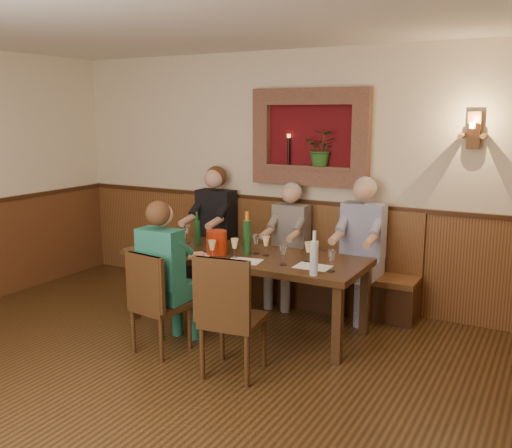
{
  "coord_description": "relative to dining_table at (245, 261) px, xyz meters",
  "views": [
    {
      "loc": [
        2.71,
        -2.88,
        2.12
      ],
      "look_at": [
        0.1,
        1.9,
        1.05
      ],
      "focal_mm": 40.0,
      "sensor_mm": 36.0,
      "label": 1
    }
  ],
  "objects": [
    {
      "name": "tasting_sheet_a",
      "position": [
        -0.92,
        -0.1,
        0.08
      ],
      "size": [
        0.33,
        0.27,
        0.0
      ],
      "primitive_type": "cube",
      "rotation": [
        0.0,
        0.0,
        -0.22
      ],
      "color": "white",
      "rests_on": "dining_table"
    },
    {
      "name": "wine_glass_0",
      "position": [
        -0.99,
        -0.13,
        0.17
      ],
      "size": [
        0.08,
        0.08,
        0.19
      ],
      "primitive_type": null,
      "color": "#FDE397",
      "rests_on": "dining_table"
    },
    {
      "name": "person_bench_left",
      "position": [
        -0.92,
        0.84,
        -0.05
      ],
      "size": [
        0.45,
        0.55,
        1.5
      ],
      "color": "black",
      "rests_on": "ground"
    },
    {
      "name": "chair_near_right",
      "position": [
        0.44,
        -0.98,
        -0.38
      ],
      "size": [
        0.51,
        0.51,
        1.02
      ],
      "rotation": [
        0.0,
        0.0,
        0.13
      ],
      "color": "#331E0F",
      "rests_on": "ground"
    },
    {
      "name": "water_bottle",
      "position": [
        0.89,
        -0.37,
        0.23
      ],
      "size": [
        0.09,
        0.09,
        0.39
      ],
      "rotation": [
        0.0,
        0.0,
        -0.35
      ],
      "color": "silver",
      "rests_on": "dining_table"
    },
    {
      "name": "wine_glass_8",
      "position": [
        0.98,
        -0.19,
        0.17
      ],
      "size": [
        0.08,
        0.08,
        0.19
      ],
      "primitive_type": null,
      "color": "white",
      "rests_on": "dining_table"
    },
    {
      "name": "person_chair_front",
      "position": [
        -0.36,
        -0.78,
        -0.11
      ],
      "size": [
        0.4,
        0.49,
        1.37
      ],
      "color": "#1B605E",
      "rests_on": "ground"
    },
    {
      "name": "bench",
      "position": [
        0.0,
        0.94,
        -0.35
      ],
      "size": [
        3.0,
        0.45,
        1.11
      ],
      "color": "#381E0F",
      "rests_on": "ground"
    },
    {
      "name": "ground_plane",
      "position": [
        0.0,
        -1.85,
        -0.68
      ],
      "size": [
        6.0,
        6.0,
        0.0
      ],
      "primitive_type": "plane",
      "color": "black",
      "rests_on": "ground"
    },
    {
      "name": "wine_glass_6",
      "position": [
        0.51,
        -0.19,
        0.17
      ],
      "size": [
        0.08,
        0.08,
        0.19
      ],
      "primitive_type": null,
      "color": "white",
      "rests_on": "dining_table"
    },
    {
      "name": "chair_near_left",
      "position": [
        -0.36,
        -0.91,
        -0.4
      ],
      "size": [
        0.47,
        0.47,
        0.93
      ],
      "rotation": [
        0.0,
        0.0,
        -0.14
      ],
      "color": "#331E0F",
      "rests_on": "ground"
    },
    {
      "name": "dining_table",
      "position": [
        0.0,
        0.0,
        0.0
      ],
      "size": [
        2.4,
        0.9,
        0.75
      ],
      "color": "#331E0F",
      "rests_on": "ground"
    },
    {
      "name": "wine_glass_7",
      "position": [
        0.68,
        0.01,
        0.17
      ],
      "size": [
        0.08,
        0.08,
        0.19
      ],
      "primitive_type": null,
      "color": "#FDE397",
      "rests_on": "dining_table"
    },
    {
      "name": "wine_bottle_green_b",
      "position": [
        -0.59,
        0.05,
        0.22
      ],
      "size": [
        0.08,
        0.08,
        0.36
      ],
      "rotation": [
        0.0,
        0.0,
        -0.33
      ],
      "color": "#19471E",
      "rests_on": "dining_table"
    },
    {
      "name": "spittoon_bucket",
      "position": [
        -0.24,
        -0.13,
        0.19
      ],
      "size": [
        0.26,
        0.26,
        0.23
      ],
      "primitive_type": "cylinder",
      "rotation": [
        0.0,
        0.0,
        -0.36
      ],
      "color": "red",
      "rests_on": "dining_table"
    },
    {
      "name": "wine_glass_1",
      "position": [
        -0.77,
        0.12,
        0.17
      ],
      "size": [
        0.08,
        0.08,
        0.19
      ],
      "primitive_type": null,
      "color": "white",
      "rests_on": "dining_table"
    },
    {
      "name": "tasting_sheet_b",
      "position": [
        0.13,
        -0.24,
        0.08
      ],
      "size": [
        0.34,
        0.27,
        0.0
      ],
      "primitive_type": "cube",
      "rotation": [
        0.0,
        0.0,
        0.15
      ],
      "color": "white",
      "rests_on": "dining_table"
    },
    {
      "name": "wine_glass_2",
      "position": [
        -0.62,
        -0.17,
        0.17
      ],
      "size": [
        0.08,
        0.08,
        0.19
      ],
      "primitive_type": null,
      "color": "#FDE397",
      "rests_on": "dining_table"
    },
    {
      "name": "wall_niche",
      "position": [
        0.24,
        1.09,
        1.13
      ],
      "size": [
        1.36,
        0.3,
        1.06
      ],
      "color": "#550C11",
      "rests_on": "ground"
    },
    {
      "name": "wainscoting",
      "position": [
        0.0,
        -1.85,
        -0.09
      ],
      "size": [
        6.02,
        6.02,
        1.15
      ],
      "color": "#562D18",
      "rests_on": "ground"
    },
    {
      "name": "wine_bottle_green_a",
      "position": [
        0.03,
        -0.0,
        0.25
      ],
      "size": [
        0.09,
        0.09,
        0.43
      ],
      "rotation": [
        0.0,
        0.0,
        0.24
      ],
      "color": "#19471E",
      "rests_on": "dining_table"
    },
    {
      "name": "person_bench_right",
      "position": [
        0.9,
        0.84,
        -0.06
      ],
      "size": [
        0.44,
        0.54,
        1.47
      ],
      "color": "navy",
      "rests_on": "ground"
    },
    {
      "name": "wine_glass_9",
      "position": [
        -0.15,
        -0.36,
        0.17
      ],
      "size": [
        0.08,
        0.08,
        0.19
      ],
      "primitive_type": null,
      "color": "#FDE397",
      "rests_on": "dining_table"
    },
    {
      "name": "tasting_sheet_d",
      "position": [
        -0.39,
        -0.28,
        0.08
      ],
      "size": [
        0.32,
        0.27,
        0.0
      ],
      "primitive_type": "cube",
      "rotation": [
        0.0,
        0.0,
        0.25
      ],
      "color": "white",
      "rests_on": "dining_table"
    },
    {
      "name": "room_shell",
      "position": [
        0.0,
        -1.85,
        1.21
      ],
      "size": [
        6.04,
        6.04,
        2.82
      ],
      "color": "beige",
      "rests_on": "ground"
    },
    {
      "name": "tasting_sheet_c",
      "position": [
        0.78,
        -0.12,
        0.08
      ],
      "size": [
        0.32,
        0.23,
        0.0
      ],
      "primitive_type": "cube",
      "rotation": [
        0.0,
        0.0,
        0.02
      ],
      "color": "white",
      "rests_on": "dining_table"
    },
    {
      "name": "wall_sconce",
      "position": [
        1.9,
        1.08,
        1.27
      ],
      "size": [
        0.25,
        0.2,
        0.35
      ],
      "color": "#562D18",
      "rests_on": "ground"
    },
    {
      "name": "wine_glass_3",
      "position": [
        -0.34,
        0.12,
        0.17
      ],
      "size": [
        0.08,
        0.08,
        0.19
      ],
      "primitive_type": null,
      "color": "white",
      "rests_on": "dining_table"
    },
    {
      "name": "wine_glass_10",
      "position": [
        0.09,
        0.06,
        0.17
      ],
      "size": [
        0.08,
        0.08,
        0.19
      ],
      "primitive_type": null,
      "color": "white",
      "rests_on": "dining_table"
    },
    {
      "name": "wine_glass_4",
      "position": [
        -0.0,
        -0.19,
        0.17
      ],
      "size": [
        0.08,
        0.08,
        0.19
      ],
      "primitive_type": null,
      "color": "#FDE397",
      "rests_on": "dining_table"
    },
    {
      "name": "person_bench_mid",
      "position": [
        0.07,
        0.84,
        -0.11
      ],
      "size": [
        0.39,
        0.48,
        1.36
      ],
      "color": "#585150",
      "rests_on": "ground"
    },
    {
      "name": "wine_glass_5",
      "position": [
        0.21,
        0.04,
        0.17
      ],
      "size": [
        0.08,
        0.08,
        0.19
      ],
      "primitive_type": null,
      "color": "#FDE397",
      "rests_on": "dining_table"
    }
  ]
}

